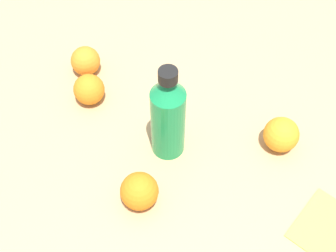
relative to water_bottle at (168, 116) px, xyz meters
name	(u,v)px	position (x,y,z in m)	size (l,w,h in m)	color
ground_plane	(149,140)	(-0.05, -0.01, -0.12)	(2.40, 2.40, 0.00)	tan
water_bottle	(168,116)	(0.00, 0.00, 0.00)	(0.08, 0.08, 0.25)	#198C4C
orange_0	(89,89)	(-0.24, 0.01, -0.08)	(0.08, 0.08, 0.08)	orange
orange_1	(281,135)	(0.21, 0.15, -0.08)	(0.08, 0.08, 0.08)	orange
orange_2	(86,61)	(-0.31, 0.08, -0.08)	(0.08, 0.08, 0.08)	orange
orange_3	(139,191)	(0.03, -0.15, -0.08)	(0.08, 0.08, 0.08)	orange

